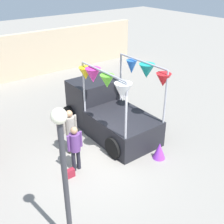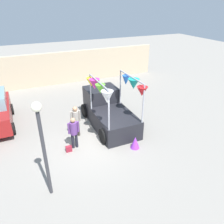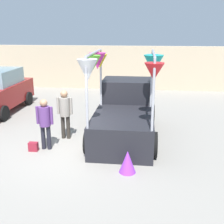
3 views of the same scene
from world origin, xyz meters
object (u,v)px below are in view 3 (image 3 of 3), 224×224
at_px(vendor_truck, 125,110).
at_px(person_vendor, 65,110).
at_px(person_customer, 45,120).
at_px(handbag, 33,147).
at_px(folded_kite_bundle_violet, 128,162).

distance_m(vendor_truck, person_vendor, 2.05).
bearing_deg(person_customer, handbag, -150.26).
relative_size(vendor_truck, folded_kite_bundle_violet, 6.93).
bearing_deg(handbag, folded_kite_bundle_violet, -18.55).
relative_size(handbag, folded_kite_bundle_violet, 0.47).
distance_m(vendor_truck, person_customer, 2.77).
relative_size(vendor_truck, person_vendor, 2.48).
distance_m(person_vendor, folded_kite_bundle_violet, 3.17).
bearing_deg(folded_kite_bundle_violet, handbag, 161.45).
relative_size(person_customer, handbag, 5.71).
bearing_deg(person_customer, person_vendor, 68.89).
relative_size(person_customer, folded_kite_bundle_violet, 2.67).
bearing_deg(vendor_truck, handbag, -147.58).
xyz_separation_m(person_customer, handbag, (-0.35, -0.20, -0.82)).
bearing_deg(vendor_truck, person_customer, -147.19).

